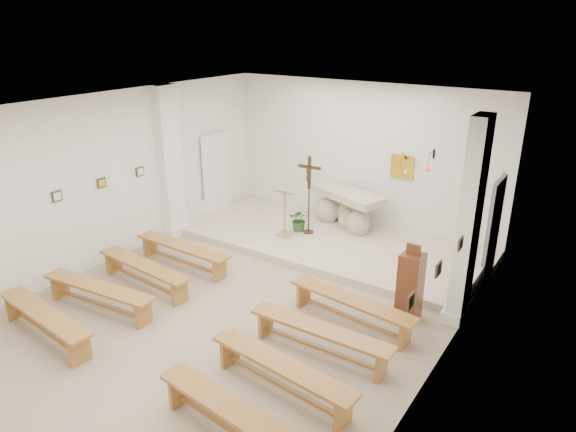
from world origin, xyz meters
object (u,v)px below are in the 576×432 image
Objects in this scene: altar at (347,211)px; donation_pedestal at (410,286)px; bench_right_second at (320,334)px; lectern at (284,212)px; crucifix_stand at (309,190)px; bench_right_fourth at (233,416)px; bench_left_front at (183,251)px; bench_left_second at (144,270)px; bench_right_third at (282,370)px; bench_right_front at (351,305)px; bench_left_fourth at (44,319)px; bench_left_third at (99,292)px.

donation_pedestal is (2.69, -2.86, 0.09)m from altar.
bench_right_second is (-0.72, -1.77, -0.24)m from donation_pedestal.
altar is 3.93m from donation_pedestal.
crucifix_stand reaches higher than lectern.
altar is 6.97m from bench_right_fourth.
crucifix_stand reaches higher than bench_right_second.
bench_left_second is at bearing -88.77° from bench_left_front.
altar is 1.25m from crucifix_stand.
bench_left_second is at bearing 170.97° from bench_right_third.
crucifix_stand is at bearing 74.27° from bench_left_second.
bench_right_front is (2.88, -2.27, -0.35)m from lectern.
donation_pedestal is 0.59× the size of bench_left_fourth.
bench_left_front is at bearing -116.72° from lectern.
lectern is 0.49× the size of bench_right_fourth.
crucifix_stand is 4.07m from bench_left_second.
bench_right_front is at bearing -51.32° from crucifix_stand.
bench_right_second is 0.99× the size of bench_right_third.
bench_right_fourth is at bearing -99.59° from donation_pedestal.
crucifix_stand is 5.44m from bench_right_third.
altar reaches higher than bench_right_fourth.
donation_pedestal is at bearing 66.97° from bench_right_second.
lectern is at bearing 130.24° from bench_right_second.
bench_left_front is at bearing 147.31° from bench_right_fourth.
altar is at bearing 79.49° from bench_left_fourth.
donation_pedestal is 1.93m from bench_right_second.
bench_right_second is 4.39m from bench_left_fourth.
bench_left_second is 1.00× the size of bench_left_third.
bench_left_fourth is at bearing -85.46° from bench_left_second.
bench_left_third is (0.00, -2.06, 0.00)m from bench_left_front.
bench_right_second is 2.06m from bench_right_fourth.
bench_right_fourth is (3.87, 0.00, 0.00)m from bench_left_fourth.
bench_left_front is at bearing 164.23° from bench_right_second.
altar is 0.84× the size of bench_left_third.
bench_left_front and bench_left_second have the same top height.
lectern is 0.76m from crucifix_stand.
bench_left_third is at bearing -174.18° from bench_right_third.
altar is 6.96m from bench_left_fourth.
bench_right_front and bench_right_second have the same top height.
crucifix_stand reaches higher than bench_right_front.
donation_pedestal is 0.59× the size of bench_right_second.
crucifix_stand is 0.78× the size of bench_left_second.
bench_left_third is at bearing -88.77° from bench_left_front.
crucifix_stand is at bearing 122.85° from bench_right_second.
bench_right_second is 0.99× the size of bench_right_fourth.
donation_pedestal is 0.59× the size of bench_left_third.
altar is 0.84× the size of bench_right_third.
bench_right_second is at bearing 8.95° from bench_left_third.
bench_right_second is at bearing 95.82° from bench_right_third.
bench_left_fourth is (-0.99, -5.36, -0.35)m from lectern.
lectern is (-0.91, -1.33, 0.20)m from altar.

